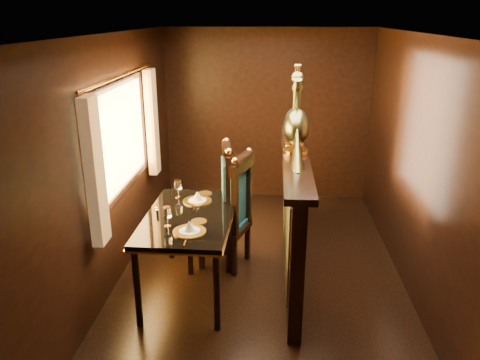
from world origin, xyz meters
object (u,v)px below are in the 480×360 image
(dining_table, at_px, (189,222))
(chair_right, at_px, (220,203))
(peacock_left, at_px, (297,111))
(peacock_right, at_px, (296,110))
(chair_left, at_px, (235,209))

(dining_table, bearing_deg, chair_right, 66.74)
(peacock_left, bearing_deg, chair_right, 168.97)
(dining_table, relative_size, chair_right, 1.00)
(peacock_left, height_order, peacock_right, peacock_left)
(chair_right, distance_m, peacock_right, 1.28)
(dining_table, distance_m, peacock_right, 1.59)
(dining_table, bearing_deg, peacock_left, 21.92)
(chair_left, relative_size, chair_right, 0.95)
(dining_table, distance_m, chair_left, 0.65)
(chair_right, height_order, peacock_left, peacock_left)
(chair_right, relative_size, peacock_right, 1.88)
(chair_left, bearing_deg, peacock_left, 8.25)
(dining_table, bearing_deg, peacock_right, 35.52)
(dining_table, height_order, chair_right, chair_right)
(peacock_right, bearing_deg, chair_right, -168.29)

